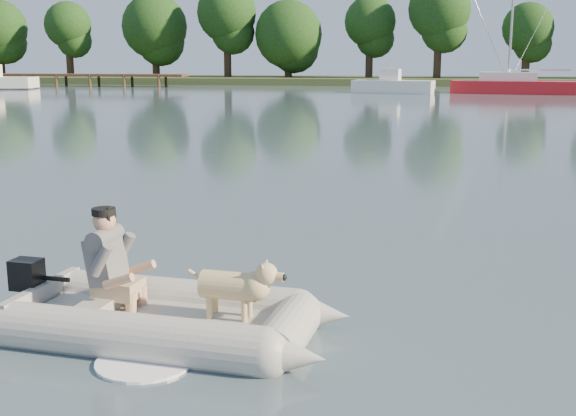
% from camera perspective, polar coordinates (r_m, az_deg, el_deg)
% --- Properties ---
extents(water, '(160.00, 160.00, 0.00)m').
position_cam_1_polar(water, '(6.95, -1.90, -8.88)').
color(water, slate).
rests_on(water, ground).
extents(shore_bank, '(160.00, 12.00, 0.70)m').
position_cam_1_polar(shore_bank, '(68.42, 8.45, 9.88)').
color(shore_bank, '#47512D').
rests_on(shore_bank, water).
extents(dock, '(18.00, 2.00, 1.04)m').
position_cam_1_polar(dock, '(64.46, -15.87, 9.69)').
color(dock, '#4C331E').
rests_on(dock, water).
extents(treeline, '(71.02, 7.35, 9.27)m').
position_cam_1_polar(treeline, '(67.73, 5.34, 14.37)').
color(treeline, '#332316').
rests_on(treeline, shore_bank).
extents(dinghy, '(4.31, 3.11, 1.22)m').
position_cam_1_polar(dinghy, '(6.53, -9.49, -5.68)').
color(dinghy, '#9A9A95').
rests_on(dinghy, water).
extents(man, '(0.68, 0.60, 0.94)m').
position_cam_1_polar(man, '(6.79, -14.05, -3.73)').
color(man, '#595A5E').
rests_on(man, dinghy).
extents(dog, '(0.84, 0.37, 0.54)m').
position_cam_1_polar(dog, '(6.38, -4.68, -6.53)').
color(dog, tan).
rests_on(dog, dinghy).
extents(outboard_motor, '(0.38, 0.29, 0.68)m').
position_cam_1_polar(outboard_motor, '(7.31, -19.84, -6.30)').
color(outboard_motor, black).
rests_on(outboard_motor, dinghy).
extents(motorboat, '(5.99, 3.17, 2.41)m').
position_cam_1_polar(motorboat, '(50.90, 8.33, 10.20)').
color(motorboat, white).
rests_on(motorboat, water).
extents(sailboat, '(8.84, 3.78, 11.77)m').
position_cam_1_polar(sailboat, '(52.05, 17.47, 9.19)').
color(sailboat, red).
rests_on(sailboat, water).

